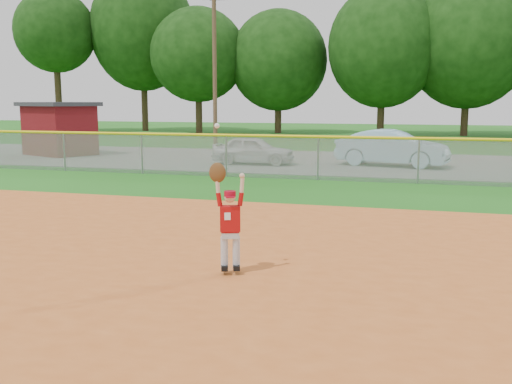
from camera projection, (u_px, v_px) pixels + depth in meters
ground at (226, 254)px, 10.23m from camera, size 120.00×120.00×0.00m
clay_infield at (153, 311)px, 7.37m from camera, size 24.00×16.00×0.04m
parking_strip at (340, 162)px, 25.45m from camera, size 44.00×10.00×0.03m
car_white_a at (253, 150)px, 24.41m from camera, size 3.55×1.51×1.20m
car_blue at (392, 148)px, 23.67m from camera, size 4.78×2.45×1.50m
utility_shed at (60, 128)px, 28.58m from camera, size 4.34×3.93×2.66m
outfield_fence at (318, 155)px, 19.60m from camera, size 40.06×0.10×1.55m
power_lines at (375, 63)px, 30.16m from camera, size 19.40×0.24×9.00m
tree_line at (389, 39)px, 44.85m from camera, size 62.37×13.00×14.43m
ballplayer at (228, 217)px, 8.78m from camera, size 0.55×0.31×2.27m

